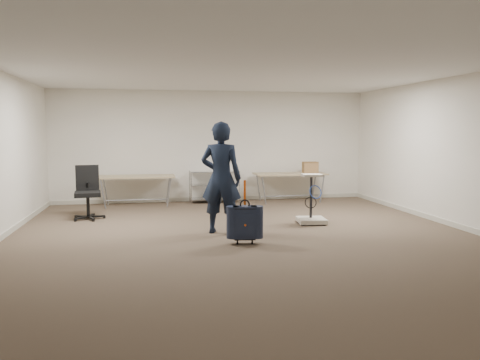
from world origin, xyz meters
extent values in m
plane|color=#403027|center=(0.00, 0.00, 0.00)|extent=(9.00, 9.00, 0.00)
plane|color=silver|center=(0.00, 4.50, 1.40)|extent=(8.00, 0.00, 8.00)
plane|color=silver|center=(0.00, -4.50, 1.40)|extent=(8.00, 0.00, 8.00)
plane|color=silver|center=(4.00, 0.00, 1.40)|extent=(0.00, 9.00, 9.00)
plane|color=silver|center=(0.00, 0.00, 2.80)|extent=(8.00, 8.00, 0.00)
cube|color=beige|center=(0.00, 4.49, 0.05)|extent=(8.00, 0.02, 0.10)
cube|color=beige|center=(3.99, 0.00, 0.05)|extent=(0.02, 9.00, 0.10)
cube|color=#99865E|center=(-1.90, 3.95, 0.71)|extent=(1.80, 0.75, 0.03)
cylinder|color=gray|center=(-1.90, 3.95, 0.15)|extent=(1.50, 0.02, 0.02)
cylinder|color=gray|center=(-2.65, 3.65, 0.35)|extent=(0.13, 0.04, 0.69)
cylinder|color=gray|center=(-1.15, 3.65, 0.35)|extent=(0.13, 0.04, 0.69)
cylinder|color=gray|center=(-2.65, 4.25, 0.35)|extent=(0.13, 0.04, 0.69)
cylinder|color=gray|center=(-1.15, 4.25, 0.35)|extent=(0.13, 0.04, 0.69)
cube|color=#99865E|center=(1.90, 3.95, 0.71)|extent=(1.80, 0.75, 0.03)
cylinder|color=gray|center=(1.90, 3.95, 0.15)|extent=(1.50, 0.02, 0.02)
cylinder|color=gray|center=(1.15, 3.65, 0.35)|extent=(0.13, 0.04, 0.69)
cylinder|color=gray|center=(2.65, 3.65, 0.35)|extent=(0.13, 0.04, 0.69)
cylinder|color=gray|center=(1.15, 4.25, 0.35)|extent=(0.13, 0.04, 0.69)
cylinder|color=gray|center=(2.65, 4.25, 0.35)|extent=(0.13, 0.04, 0.69)
cylinder|color=#BABCC1|center=(-0.60, 3.98, 0.40)|extent=(0.02, 0.02, 0.80)
cylinder|color=#BABCC1|center=(0.60, 3.98, 0.40)|extent=(0.02, 0.02, 0.80)
cylinder|color=#BABCC1|center=(-0.60, 4.42, 0.40)|extent=(0.02, 0.02, 0.80)
cylinder|color=#BABCC1|center=(0.60, 4.42, 0.40)|extent=(0.02, 0.02, 0.80)
cube|color=#BABCC1|center=(0.00, 4.20, 0.10)|extent=(1.20, 0.45, 0.02)
cube|color=#BABCC1|center=(0.00, 4.20, 0.45)|extent=(1.20, 0.45, 0.02)
cube|color=#BABCC1|center=(0.00, 4.20, 0.78)|extent=(1.20, 0.45, 0.01)
imported|color=black|center=(-0.35, 0.64, 0.98)|extent=(0.84, 0.70, 1.96)
cube|color=black|center=(-0.10, -0.22, 0.35)|extent=(0.40, 0.27, 0.51)
cube|color=black|center=(-0.10, -0.20, 0.08)|extent=(0.35, 0.20, 0.03)
cylinder|color=black|center=(-0.22, -0.21, 0.03)|extent=(0.03, 0.07, 0.07)
cylinder|color=black|center=(0.02, -0.24, 0.03)|extent=(0.03, 0.07, 0.07)
torus|color=black|center=(-0.10, -0.22, 0.64)|extent=(0.16, 0.05, 0.16)
cube|color=#FE5A0D|center=(-0.10, -0.20, 0.82)|extent=(0.03, 0.01, 0.39)
cylinder|color=black|center=(-2.83, 2.43, 0.05)|extent=(0.66, 0.66, 0.10)
cylinder|color=black|center=(-2.83, 2.43, 0.28)|extent=(0.07, 0.07, 0.44)
cube|color=black|center=(-2.83, 2.43, 0.52)|extent=(0.56, 0.56, 0.09)
cube|color=black|center=(-2.86, 2.67, 0.83)|extent=(0.47, 0.12, 0.53)
cube|color=beige|center=(1.50, 1.17, 0.06)|extent=(0.57, 0.57, 0.08)
cylinder|color=black|center=(1.29, 0.96, 0.02)|extent=(0.06, 0.06, 0.04)
cylinder|color=black|center=(1.50, 1.22, 0.52)|extent=(0.05, 0.05, 0.84)
cube|color=beige|center=(1.50, 1.17, 0.94)|extent=(0.40, 0.35, 0.04)
torus|color=blue|center=(1.55, 1.08, 0.63)|extent=(0.28, 0.13, 0.26)
cube|color=#A3864C|center=(2.44, 3.98, 0.87)|extent=(0.39, 0.31, 0.28)
camera|label=1|loc=(-1.53, -7.38, 1.79)|focal=35.00mm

